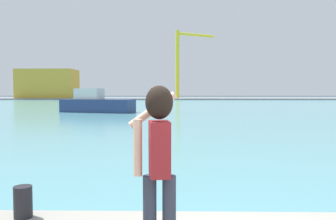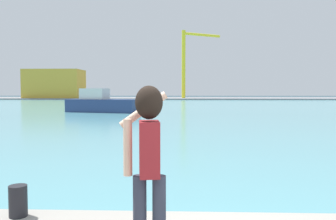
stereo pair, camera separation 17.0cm
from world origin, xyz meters
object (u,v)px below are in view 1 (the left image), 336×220
object	(u,v)px
boat_moored	(96,104)
port_crane	(182,57)
warehouse_left	(48,84)
person_photographer	(158,152)
harbor_bollard	(23,202)

from	to	relation	value
boat_moored	port_crane	world-z (taller)	port_crane
boat_moored	warehouse_left	bearing A→B (deg)	129.98
boat_moored	port_crane	distance (m)	58.69
person_photographer	harbor_bollard	xyz separation A→B (m)	(-1.85, 0.99, -0.85)
boat_moored	warehouse_left	distance (m)	60.93
harbor_bollard	warehouse_left	xyz separation A→B (m)	(-31.59, 86.04, 3.39)
warehouse_left	port_crane	size ratio (longest dim) A/B	0.82
person_photographer	warehouse_left	size ratio (longest dim) A/B	0.12
harbor_bollard	boat_moored	size ratio (longest dim) A/B	0.05
warehouse_left	harbor_bollard	bearing A→B (deg)	-69.84
boat_moored	port_crane	bearing A→B (deg)	95.08
person_photographer	warehouse_left	xyz separation A→B (m)	(-33.44, 87.03, 2.54)
harbor_bollard	person_photographer	bearing A→B (deg)	-28.16
person_photographer	port_crane	xyz separation A→B (m)	(2.20, 88.67, 9.65)
person_photographer	boat_moored	xyz separation A→B (m)	(-7.93, 31.79, -0.68)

